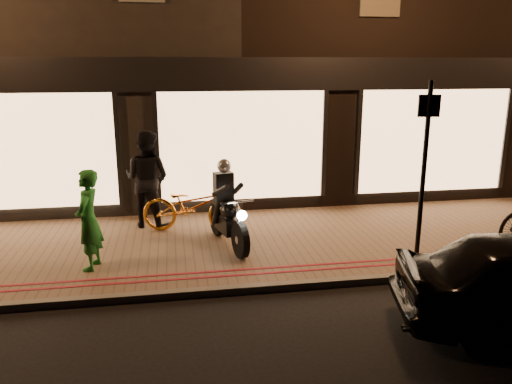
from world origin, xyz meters
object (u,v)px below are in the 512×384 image
(sign_post, at_px, (424,163))
(motorcycle, at_px, (227,213))
(person_green, at_px, (88,220))
(bicycle_gold, at_px, (192,206))

(sign_post, bearing_deg, motorcycle, 157.36)
(person_green, bearing_deg, sign_post, 94.02)
(sign_post, xyz_separation_m, bicycle_gold, (-3.69, 2.15, -1.15))
(bicycle_gold, bearing_deg, motorcycle, -130.85)
(sign_post, bearing_deg, person_green, 174.07)
(bicycle_gold, relative_size, person_green, 1.21)
(motorcycle, bearing_deg, bicycle_gold, 112.31)
(motorcycle, height_order, sign_post, sign_post)
(motorcycle, bearing_deg, sign_post, -35.23)
(sign_post, xyz_separation_m, person_green, (-5.40, 0.56, -0.86))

